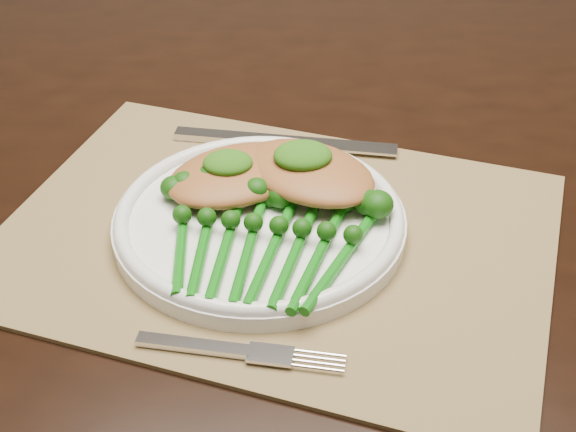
{
  "coord_description": "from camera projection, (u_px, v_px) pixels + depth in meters",
  "views": [
    {
      "loc": [
        -0.1,
        -0.63,
        1.2
      ],
      "look_at": [
        -0.07,
        -0.07,
        0.78
      ],
      "focal_mm": 50.0,
      "sensor_mm": 36.0,
      "label": 1
    }
  ],
  "objects": [
    {
      "name": "dining_table",
      "position": [
        310.0,
        396.0,
        1.06
      ],
      "size": [
        1.67,
        1.03,
        0.75
      ],
      "rotation": [
        0.0,
        0.0,
        -0.08
      ],
      "color": "black",
      "rests_on": "ground"
    },
    {
      "name": "placemat",
      "position": [
        276.0,
        236.0,
        0.73
      ],
      "size": [
        0.59,
        0.51,
        0.0
      ],
      "primitive_type": "cube",
      "rotation": [
        0.0,
        0.0,
        -0.38
      ],
      "color": "olive",
      "rests_on": "dining_table"
    },
    {
      "name": "dinner_plate",
      "position": [
        260.0,
        219.0,
        0.72
      ],
      "size": [
        0.27,
        0.27,
        0.02
      ],
      "color": "white",
      "rests_on": "placemat"
    },
    {
      "name": "knife",
      "position": [
        263.0,
        140.0,
        0.85
      ],
      "size": [
        0.24,
        0.07,
        0.01
      ],
      "rotation": [
        0.0,
        0.0,
        -0.21
      ],
      "color": "silver",
      "rests_on": "placemat"
    },
    {
      "name": "fork",
      "position": [
        253.0,
        353.0,
        0.6
      ],
      "size": [
        0.16,
        0.05,
        0.0
      ],
      "rotation": [
        0.0,
        0.0,
        -0.22
      ],
      "color": "silver",
      "rests_on": "placemat"
    },
    {
      "name": "chicken_fillet_left",
      "position": [
        238.0,
        174.0,
        0.75
      ],
      "size": [
        0.17,
        0.15,
        0.03
      ],
      "primitive_type": "ellipsoid",
      "rotation": [
        0.0,
        0.0,
        0.47
      ],
      "color": "#A96531",
      "rests_on": "dinner_plate"
    },
    {
      "name": "chicken_fillet_right",
      "position": [
        309.0,
        172.0,
        0.74
      ],
      "size": [
        0.16,
        0.16,
        0.03
      ],
      "primitive_type": "ellipsoid",
      "rotation": [
        0.0,
        0.0,
        -0.73
      ],
      "color": "#A96531",
      "rests_on": "dinner_plate"
    },
    {
      "name": "pesto_dollop_left",
      "position": [
        228.0,
        163.0,
        0.74
      ],
      "size": [
        0.05,
        0.04,
        0.02
      ],
      "primitive_type": "ellipsoid",
      "color": "#1A4D0B",
      "rests_on": "chicken_fillet_left"
    },
    {
      "name": "pesto_dollop_right",
      "position": [
        303.0,
        156.0,
        0.74
      ],
      "size": [
        0.05,
        0.05,
        0.02
      ],
      "primitive_type": "ellipsoid",
      "color": "#1A4D0B",
      "rests_on": "chicken_fillet_right"
    },
    {
      "name": "broccolini_bundle",
      "position": [
        261.0,
        248.0,
        0.68
      ],
      "size": [
        0.2,
        0.21,
        0.04
      ],
      "rotation": [
        0.0,
        0.0,
        -0.24
      ],
      "color": "#0D640D",
      "rests_on": "dinner_plate"
    }
  ]
}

